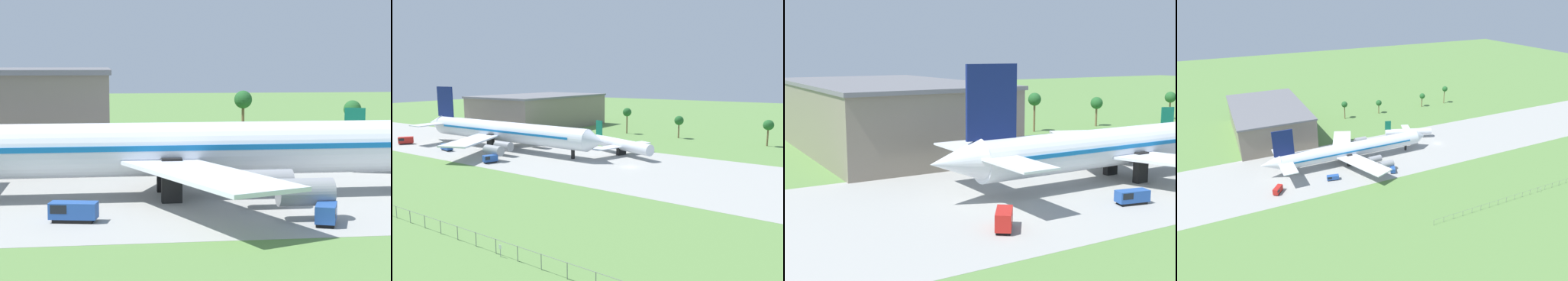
# 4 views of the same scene
# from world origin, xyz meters

# --- Properties ---
(ground_plane) EXTENTS (600.00, 600.00, 0.00)m
(ground_plane) POSITION_xyz_m (0.00, 0.00, 0.00)
(ground_plane) COLOR #5B8442
(taxiway_strip) EXTENTS (320.00, 44.00, 0.02)m
(taxiway_strip) POSITION_xyz_m (0.00, 0.00, 0.01)
(taxiway_strip) COLOR #9E9E99
(taxiway_strip) RESTS_ON ground_plane
(jet_airliner) EXTENTS (78.55, 51.74, 20.21)m
(jet_airliner) POSITION_xyz_m (-47.42, 0.15, 5.86)
(jet_airliner) COLOR silver
(jet_airliner) RESTS_ON ground_plane
(regional_aircraft) EXTENTS (23.96, 21.90, 9.65)m
(regional_aircraft) POSITION_xyz_m (-9.77, 13.04, 3.18)
(regional_aircraft) COLOR silver
(regional_aircraft) RESTS_ON ground_plane
(baggage_tug) EXTENTS (4.50, 5.14, 2.59)m
(baggage_tug) POSITION_xyz_m (-82.93, -12.78, 1.39)
(baggage_tug) COLOR black
(baggage_tug) RESTS_ON ground_plane
(fuel_truck) EXTENTS (5.18, 2.93, 2.09)m
(fuel_truck) POSITION_xyz_m (-60.56, -12.22, 1.14)
(fuel_truck) COLOR black
(fuel_truck) RESTS_ON ground_plane
(catering_van) EXTENTS (3.28, 4.33, 2.16)m
(catering_van) POSITION_xyz_m (-35.05, -16.96, 1.18)
(catering_van) COLOR black
(catering_van) RESTS_ON ground_plane
(perimeter_fence) EXTENTS (80.10, 0.10, 2.10)m
(perimeter_fence) POSITION_xyz_m (0.00, -55.00, 1.45)
(perimeter_fence) COLOR slate
(perimeter_fence) RESTS_ON ground_plane
(no_stopping_sign) EXTENTS (0.44, 0.08, 1.68)m
(no_stopping_sign) POSITION_xyz_m (9.16, -55.31, 1.05)
(no_stopping_sign) COLOR gray
(no_stopping_sign) RESTS_ON ground_plane
(terminal_building) EXTENTS (36.72, 61.20, 15.30)m
(terminal_building) POSITION_xyz_m (-74.30, 50.86, 7.67)
(terminal_building) COLOR slate
(terminal_building) RESTS_ON ground_plane
(palm_tree_row) EXTENTS (76.21, 3.60, 11.90)m
(palm_tree_row) POSITION_xyz_m (8.18, 54.39, 8.14)
(palm_tree_row) COLOR brown
(palm_tree_row) RESTS_ON ground_plane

